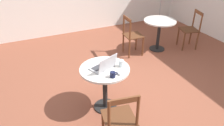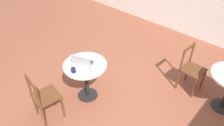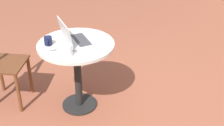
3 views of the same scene
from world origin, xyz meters
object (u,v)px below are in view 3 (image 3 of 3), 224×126
chair_near_front (2,64)px  mouse (51,49)px  cafe_table_near (77,58)px  laptop (75,38)px  mug (48,41)px  drinking_glass (68,51)px

chair_near_front → mouse: bearing=65.5°
cafe_table_near → chair_near_front: (-0.13, -0.78, -0.12)m
chair_near_front → laptop: laptop is taller
chair_near_front → mug: size_ratio=8.12×
chair_near_front → laptop: 0.84m
laptop → drinking_glass: laptop is taller
chair_near_front → mug: bearing=74.6°
laptop → mouse: bearing=-56.5°
drinking_glass → chair_near_front: bearing=-117.1°
laptop → drinking_glass: size_ratio=3.87×
drinking_glass → mug: bearing=-138.4°
mouse → mug: size_ratio=0.90×
mouse → drinking_glass: drinking_glass is taller
chair_near_front → mouse: (0.25, 0.56, 0.29)m
drinking_glass → laptop: bearing=170.2°
mouse → laptop: bearing=123.5°
cafe_table_near → drinking_glass: (0.24, -0.05, 0.21)m
cafe_table_near → laptop: laptop is taller
cafe_table_near → drinking_glass: size_ratio=6.96×
laptop → mug: laptop is taller
mouse → mug: 0.12m
chair_near_front → drinking_glass: 0.88m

